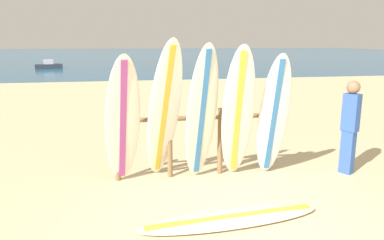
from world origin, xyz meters
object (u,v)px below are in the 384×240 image
surfboard_leaning_far_left (123,122)px  surfboard_lying_on_sand (231,218)px  surfboard_leaning_center_right (274,117)px  beachgoer_standing (350,123)px  surfboard_leaning_center (238,114)px  small_boat_offshore (49,65)px  surfboard_leaning_left (164,113)px  surfboard_leaning_center_left (202,114)px  surfboard_rack (195,135)px

surfboard_leaning_far_left → surfboard_lying_on_sand: surfboard_leaning_far_left is taller
surfboard_leaning_center_right → beachgoer_standing: size_ratio=1.29×
surfboard_leaning_center_right → beachgoer_standing: surfboard_leaning_center_right is taller
surfboard_leaning_center → small_boat_offshore: surfboard_leaning_center is taller
surfboard_leaning_left → surfboard_leaning_center_right: bearing=-1.7°
surfboard_leaning_center → surfboard_lying_on_sand: size_ratio=0.90×
surfboard_lying_on_sand → beachgoer_standing: beachgoer_standing is taller
surfboard_leaning_far_left → beachgoer_standing: (3.87, -0.14, -0.16)m
beachgoer_standing → small_boat_offshore: bearing=110.0°
surfboard_leaning_left → surfboard_lying_on_sand: surfboard_leaning_left is taller
surfboard_leaning_far_left → beachgoer_standing: surfboard_leaning_far_left is taller
surfboard_leaning_center_left → surfboard_leaning_center: bearing=-9.0°
surfboard_rack → surfboard_leaning_center_left: surfboard_leaning_center_left is taller
beachgoer_standing → surfboard_rack: bearing=171.3°
surfboard_leaning_left → surfboard_leaning_center_left: size_ratio=1.03×
surfboard_leaning_center_right → surfboard_leaning_center_left: bearing=178.7°
surfboard_rack → surfboard_leaning_center_left: 0.52m
surfboard_leaning_far_left → surfboard_lying_on_sand: (1.35, -1.47, -1.03)m
surfboard_rack → surfboard_leaning_center_right: 1.35m
surfboard_leaning_far_left → surfboard_lying_on_sand: size_ratio=0.85×
surfboard_leaning_left → surfboard_leaning_center: surfboard_leaning_left is taller
surfboard_leaning_left → small_boat_offshore: surfboard_leaning_left is taller
surfboard_lying_on_sand → beachgoer_standing: (2.52, 1.34, 0.87)m
beachgoer_standing → surfboard_leaning_center_left: bearing=177.8°
surfboard_leaning_far_left → surfboard_leaning_center_left: 1.26m
surfboard_rack → surfboard_leaning_left: surfboard_leaning_left is taller
beachgoer_standing → small_boat_offshore: 28.60m
surfboard_leaning_left → surfboard_leaning_center_left: bearing=-2.6°
surfboard_leaning_left → small_boat_offshore: 27.55m
surfboard_leaning_far_left → surfboard_leaning_left: size_ratio=0.90×
surfboard_lying_on_sand → surfboard_rack: bearing=94.4°
surfboard_leaning_left → beachgoer_standing: bearing=-2.2°
surfboard_leaning_left → beachgoer_standing: (3.22, -0.13, -0.28)m
surfboard_leaning_left → beachgoer_standing: surfboard_leaning_left is taller
surfboard_rack → beachgoer_standing: (2.66, -0.41, 0.18)m
small_boat_offshore → surfboard_leaning_center: bearing=-73.9°
surfboard_leaning_center → beachgoer_standing: bearing=-0.2°
surfboard_leaning_center → beachgoer_standing: surfboard_leaning_center is taller
surfboard_leaning_center_right → surfboard_leaning_left: bearing=178.3°
surfboard_lying_on_sand → surfboard_leaning_center: bearing=70.1°
surfboard_rack → surfboard_leaning_left: 0.78m
surfboard_leaning_far_left → beachgoer_standing: size_ratio=1.30×
surfboard_leaning_far_left → surfboard_rack: bearing=12.5°
beachgoer_standing → small_boat_offshore: (-9.78, 26.87, -0.65)m
surfboard_leaning_far_left → small_boat_offshore: surfboard_leaning_far_left is taller
surfboard_lying_on_sand → beachgoer_standing: 2.98m
surfboard_leaning_far_left → surfboard_leaning_center: size_ratio=0.94×
surfboard_leaning_center_left → beachgoer_standing: 2.63m
beachgoer_standing → surfboard_lying_on_sand: bearing=-152.1°
surfboard_leaning_center_left → surfboard_leaning_center_right: (1.23, -0.03, -0.08)m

